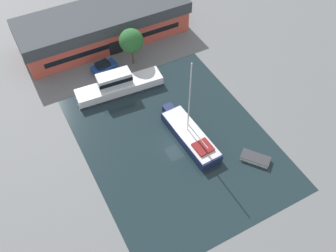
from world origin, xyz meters
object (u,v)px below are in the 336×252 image
at_px(small_dinghy, 255,158).
at_px(quay_tree_near_building, 131,41).
at_px(warehouse_building, 104,25).
at_px(parked_car, 104,67).
at_px(sailboat_moored, 190,135).
at_px(motor_cruiser, 118,85).

bearing_deg(small_dinghy, quay_tree_near_building, -114.21).
height_order(warehouse_building, parked_car, warehouse_building).
xyz_separation_m(quay_tree_near_building, small_dinghy, (6.14, -25.64, -4.29)).
xyz_separation_m(warehouse_building, small_dinghy, (7.61, -34.10, -2.57)).
relative_size(sailboat_moored, motor_cruiser, 0.96).
xyz_separation_m(sailboat_moored, motor_cruiser, (-5.01, 13.40, 0.56)).
bearing_deg(warehouse_building, small_dinghy, -77.52).
distance_m(quay_tree_near_building, parked_car, 6.26).
relative_size(warehouse_building, sailboat_moored, 2.22).
relative_size(warehouse_building, parked_car, 6.78).
distance_m(warehouse_building, quay_tree_near_building, 8.76).
bearing_deg(parked_car, sailboat_moored, 6.75).
xyz_separation_m(quay_tree_near_building, sailboat_moored, (0.23, -18.36, -3.84)).
xyz_separation_m(sailboat_moored, small_dinghy, (5.90, -7.28, -0.46)).
xyz_separation_m(parked_car, small_dinghy, (11.10, -26.24, -0.53)).
relative_size(warehouse_building, motor_cruiser, 2.13).
bearing_deg(parked_car, motor_cruiser, -6.73).
bearing_deg(quay_tree_near_building, sailboat_moored, -89.27).
bearing_deg(quay_tree_near_building, small_dinghy, -76.54).
bearing_deg(small_dinghy, warehouse_building, -115.09).
bearing_deg(parked_car, quay_tree_near_building, 74.48).
xyz_separation_m(warehouse_building, motor_cruiser, (-3.31, -13.42, -1.56)).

